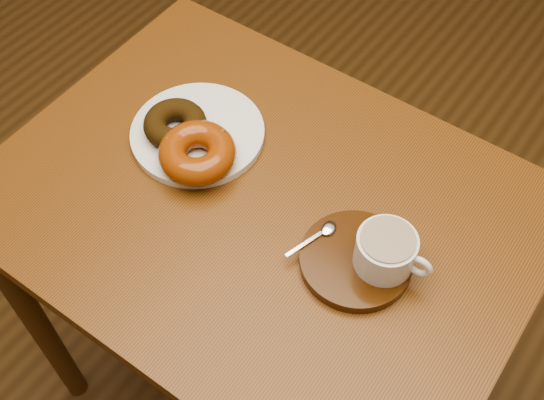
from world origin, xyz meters
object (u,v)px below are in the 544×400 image
Objects in this scene: cafe_table at (262,244)px; saucer at (356,260)px; donut_plate at (198,133)px; coffee_cup at (387,251)px.

saucer is (0.17, -0.01, 0.13)m from cafe_table.
coffee_cup is (0.37, -0.04, 0.04)m from donut_plate.
donut_plate is 0.34m from saucer.
cafe_table is 0.21m from donut_plate.
cafe_table is 0.27m from coffee_cup.
donut_plate is at bearing 169.46° from coffee_cup.
saucer reaches higher than cafe_table.
donut_plate is 1.95× the size of coffee_cup.
coffee_cup is at bearing 24.05° from saucer.
coffee_cup reaches higher than saucer.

